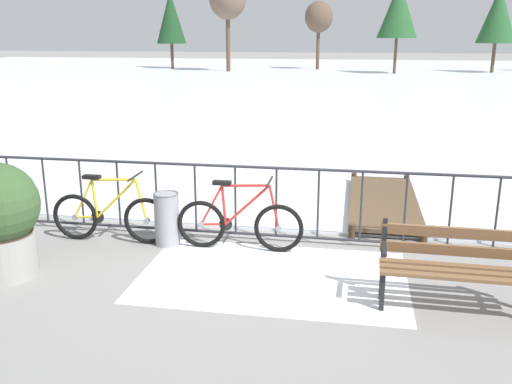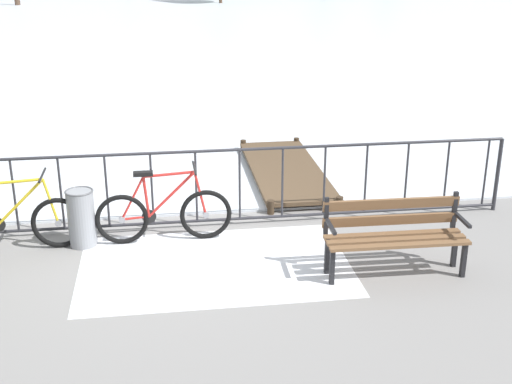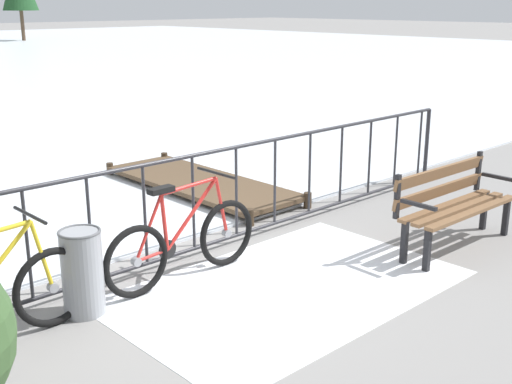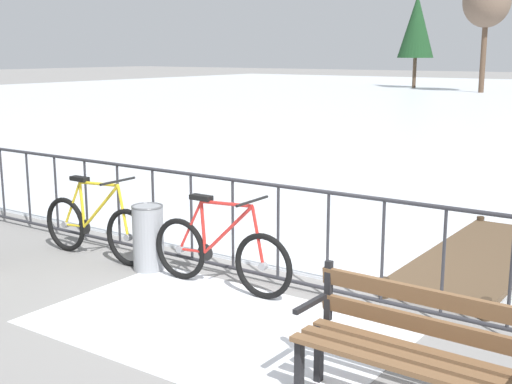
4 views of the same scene
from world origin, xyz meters
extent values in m
plane|color=gray|center=(0.00, 0.00, 0.00)|extent=(160.00, 160.00, 0.00)
cube|color=white|center=(0.42, -1.20, 0.00)|extent=(3.17, 2.01, 0.01)
cylinder|color=#2D2D33|center=(0.00, 0.00, 1.05)|extent=(9.00, 0.04, 0.04)
cylinder|color=#2D2D33|center=(0.00, 0.00, 0.08)|extent=(9.00, 0.04, 0.04)
cylinder|color=#2D2D33|center=(-4.32, 0.00, 0.57)|extent=(0.03, 0.03, 0.97)
cylinder|color=#2D2D33|center=(-3.74, 0.00, 0.57)|extent=(0.03, 0.03, 0.97)
cylinder|color=#2D2D33|center=(-3.17, 0.00, 0.57)|extent=(0.03, 0.03, 0.97)
cylinder|color=#2D2D33|center=(-2.59, 0.00, 0.57)|extent=(0.03, 0.03, 0.97)
cylinder|color=#2D2D33|center=(-2.02, 0.00, 0.57)|extent=(0.03, 0.03, 0.97)
cylinder|color=#2D2D33|center=(-1.44, 0.00, 0.57)|extent=(0.03, 0.03, 0.97)
cylinder|color=#2D2D33|center=(-0.86, 0.00, 0.57)|extent=(0.03, 0.03, 0.97)
cylinder|color=#2D2D33|center=(-0.29, 0.00, 0.57)|extent=(0.03, 0.03, 0.97)
cylinder|color=#2D2D33|center=(0.29, 0.00, 0.57)|extent=(0.03, 0.03, 0.97)
cylinder|color=#2D2D33|center=(0.86, 0.00, 0.57)|extent=(0.03, 0.03, 0.97)
cylinder|color=#2D2D33|center=(1.44, 0.00, 0.57)|extent=(0.03, 0.03, 0.97)
cylinder|color=#2D2D33|center=(2.02, 0.00, 0.57)|extent=(0.03, 0.03, 0.97)
cylinder|color=#2D2D33|center=(2.59, 0.00, 0.57)|extent=(0.03, 0.03, 0.97)
torus|color=black|center=(-0.67, -0.42, 0.33)|extent=(0.66, 0.07, 0.66)
cylinder|color=gray|center=(-0.67, -0.42, 0.33)|extent=(0.08, 0.06, 0.08)
torus|color=black|center=(0.38, -0.40, 0.33)|extent=(0.66, 0.07, 0.66)
cylinder|color=gray|center=(0.38, -0.40, 0.33)|extent=(0.08, 0.06, 0.08)
cylinder|color=red|center=(-0.36, -0.41, 0.62)|extent=(0.08, 0.04, 0.53)
cylinder|color=red|center=(-0.04, -0.41, 0.63)|extent=(0.61, 0.04, 0.59)
cylinder|color=red|center=(-0.06, -0.41, 0.90)|extent=(0.63, 0.05, 0.07)
cylinder|color=red|center=(-0.50, -0.41, 0.34)|extent=(0.34, 0.03, 0.05)
cylinder|color=red|center=(-0.52, -0.42, 0.61)|extent=(0.32, 0.03, 0.56)
cylinder|color=red|center=(0.32, -0.40, 0.62)|extent=(0.16, 0.03, 0.59)
cube|color=black|center=(-0.38, -0.41, 0.92)|extent=(0.24, 0.10, 0.05)
cylinder|color=black|center=(0.25, -0.40, 0.96)|extent=(0.04, 0.52, 0.03)
cylinder|color=black|center=(-0.34, -0.41, 0.35)|extent=(0.18, 0.02, 0.18)
torus|color=black|center=(-2.49, -0.42, 0.33)|extent=(0.66, 0.06, 0.66)
cylinder|color=gray|center=(-2.49, -0.42, 0.33)|extent=(0.08, 0.06, 0.08)
torus|color=black|center=(-1.44, -0.41, 0.33)|extent=(0.66, 0.06, 0.66)
cylinder|color=gray|center=(-1.44, -0.41, 0.33)|extent=(0.08, 0.06, 0.08)
cylinder|color=yellow|center=(-2.18, -0.42, 0.62)|extent=(0.08, 0.04, 0.53)
cylinder|color=yellow|center=(-1.86, -0.42, 0.63)|extent=(0.61, 0.04, 0.59)
cylinder|color=yellow|center=(-1.89, -0.42, 0.90)|extent=(0.63, 0.04, 0.07)
cylinder|color=yellow|center=(-2.33, -0.42, 0.34)|extent=(0.34, 0.03, 0.05)
cylinder|color=yellow|center=(-2.35, -0.42, 0.61)|extent=(0.32, 0.03, 0.56)
cylinder|color=yellow|center=(-1.51, -0.41, 0.62)|extent=(0.16, 0.03, 0.59)
cube|color=black|center=(-2.20, -0.42, 0.92)|extent=(0.24, 0.10, 0.05)
cylinder|color=black|center=(-1.57, -0.42, 0.96)|extent=(0.03, 0.52, 0.03)
cylinder|color=black|center=(-2.16, -0.42, 0.35)|extent=(0.18, 0.02, 0.18)
cube|color=brown|center=(2.43, -1.57, 0.44)|extent=(1.60, 0.14, 0.04)
cube|color=brown|center=(2.43, -1.73, 0.44)|extent=(1.60, 0.14, 0.04)
cube|color=brown|center=(2.43, -1.88, 0.44)|extent=(1.60, 0.14, 0.04)
cube|color=brown|center=(2.44, -1.48, 0.58)|extent=(1.60, 0.09, 0.12)
cube|color=brown|center=(2.44, -1.48, 0.78)|extent=(1.60, 0.09, 0.12)
cube|color=black|center=(1.67, -1.84, 0.22)|extent=(0.05, 0.06, 0.44)
cube|color=black|center=(1.67, -1.58, 0.22)|extent=(0.05, 0.06, 0.44)
cube|color=black|center=(1.68, -1.46, 0.67)|extent=(0.05, 0.05, 0.45)
cube|color=black|center=(1.67, -1.71, 0.64)|extent=(0.05, 0.40, 0.04)
cylinder|color=gray|center=(-1.17, -0.38, 0.36)|extent=(0.34, 0.34, 0.72)
torus|color=#545558|center=(-1.17, -0.38, 0.72)|extent=(0.35, 0.35, 0.02)
cube|color=brown|center=(1.83, 1.84, 0.12)|extent=(1.10, 3.08, 0.06)
cylinder|color=#3C2E20|center=(1.33, 0.30, 0.10)|extent=(0.10, 0.10, 0.20)
cylinder|color=#3C2E20|center=(2.32, 0.30, 0.10)|extent=(0.10, 0.10, 0.20)
cylinder|color=#3C2E20|center=(1.33, 3.38, 0.10)|extent=(0.10, 0.10, 0.20)
cylinder|color=brown|center=(-13.64, 37.95, 1.66)|extent=(0.24, 0.24, 3.33)
cone|color=#193D1E|center=(-13.64, 37.95, 4.03)|extent=(2.36, 2.36, 4.08)
cylinder|color=brown|center=(-8.30, 35.06, 2.21)|extent=(0.32, 0.32, 4.42)
ellipsoid|color=brown|center=(-8.30, 35.06, 5.23)|extent=(2.71, 2.71, 2.98)
camera|label=1|loc=(1.31, -7.37, 2.81)|focal=39.60mm
camera|label=2|loc=(-0.12, -8.35, 3.59)|focal=47.36mm
camera|label=3|loc=(-3.49, -4.94, 2.49)|focal=45.47mm
camera|label=4|loc=(3.93, -5.60, 2.37)|focal=47.64mm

